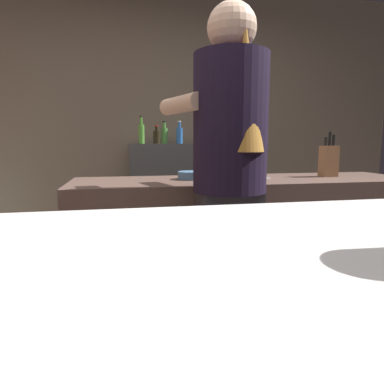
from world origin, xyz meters
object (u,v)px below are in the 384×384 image
object	(u,v)px
knife_block	(329,160)
bottle_vinegar	(157,137)
bottle_hot_sauce	(141,133)
mixing_bowl	(192,175)
bottle_soy	(179,135)
chefs_knife	(254,179)
bartender	(230,171)
bottle_olive_oil	(164,135)

from	to	relation	value
knife_block	bottle_vinegar	world-z (taller)	bottle_vinegar
knife_block	bottle_hot_sauce	xyz separation A→B (m)	(-1.14, 1.21, 0.20)
mixing_bowl	bottle_hot_sauce	distance (m)	1.25
knife_block	bottle_soy	distance (m)	1.52
knife_block	chefs_knife	distance (m)	0.56
bartender	bottle_vinegar	size ratio (longest dim) A/B	10.19
mixing_bowl	bottle_olive_oil	bearing A→B (deg)	90.42
chefs_knife	bottle_vinegar	bearing A→B (deg)	90.33
bartender	bottle_soy	bearing A→B (deg)	-19.63
bottle_olive_oil	bartender	bearing A→B (deg)	-87.09
knife_block	bottle_hot_sauce	bearing A→B (deg)	133.46
mixing_bowl	chefs_knife	world-z (taller)	mixing_bowl
bottle_olive_oil	bottle_soy	bearing A→B (deg)	-10.35
chefs_knife	bottle_olive_oil	distance (m)	1.48
knife_block	chefs_knife	world-z (taller)	knife_block
bottle_vinegar	bottle_hot_sauce	bearing A→B (deg)	-156.63
bartender	bottle_olive_oil	xyz separation A→B (m)	(-0.09, 1.81, 0.20)
knife_block	bottle_hot_sauce	size ratio (longest dim) A/B	1.16
chefs_knife	mixing_bowl	bearing A→B (deg)	147.88
bartender	mixing_bowl	xyz separation A→B (m)	(-0.08, 0.50, -0.07)
chefs_knife	bottle_soy	bearing A→B (deg)	81.12
bottle_vinegar	bottle_hot_sauce	xyz separation A→B (m)	(-0.15, -0.06, 0.03)
knife_block	mixing_bowl	xyz separation A→B (m)	(-0.91, 0.01, -0.08)
bartender	bottle_hot_sauce	bearing A→B (deg)	-7.25
bottle_hot_sauce	bottle_soy	world-z (taller)	bottle_hot_sauce
bottle_vinegar	bottle_soy	size ratio (longest dim) A/B	0.80
bartender	chefs_knife	bearing A→B (deg)	-52.29
bartender	mixing_bowl	distance (m)	0.51
knife_block	bartender	bearing A→B (deg)	-149.65
bartender	bottle_olive_oil	distance (m)	1.82
knife_block	bottle_soy	world-z (taller)	bottle_soy
knife_block	chefs_knife	size ratio (longest dim) A/B	1.21
bottle_olive_oil	bottle_hot_sauce	bearing A→B (deg)	-151.93
bottle_vinegar	bottle_soy	bearing A→B (deg)	7.96
bartender	bottle_vinegar	world-z (taller)	bartender
mixing_bowl	bottle_hot_sauce	world-z (taller)	bottle_hot_sauce
mixing_bowl	bottle_olive_oil	xyz separation A→B (m)	(-0.01, 1.31, 0.27)
knife_block	bottle_vinegar	bearing A→B (deg)	128.14
bottle_vinegar	mixing_bowl	bearing A→B (deg)	-85.90
knife_block	bottle_olive_oil	size ratio (longest dim) A/B	1.34
bartender	bottle_hot_sauce	distance (m)	1.73
bottle_olive_oil	bottle_soy	world-z (taller)	bottle_soy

